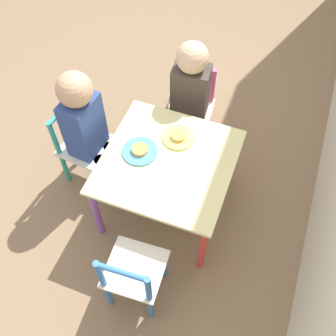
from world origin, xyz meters
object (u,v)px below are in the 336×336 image
kids_table (168,167)px  chair_blue (133,275)px  child_left (190,91)px  storage_bin (192,95)px  child_front (85,122)px  plate_front (140,151)px  chair_teal (83,146)px  chair_pink (191,110)px  plate_left (178,137)px

kids_table → chair_blue: 0.54m
child_left → storage_bin: 0.49m
child_front → kids_table: bearing=-90.0°
storage_bin → kids_table: bearing=9.1°
child_front → plate_front: (0.05, 0.32, -0.03)m
plate_front → chair_teal: bearing=-97.9°
chair_teal → child_left: child_left is taller
chair_teal → plate_front: bearing=-92.2°
chair_pink → child_left: size_ratio=0.67×
chair_pink → child_front: size_ratio=0.65×
kids_table → plate_front: size_ratio=3.54×
kids_table → chair_pink: chair_pink is taller
child_front → storage_bin: size_ratio=2.51×
child_front → plate_front: bearing=-92.6°
plate_front → chair_blue: bearing=18.8°
child_front → plate_left: bearing=-72.1°
chair_blue → plate_left: size_ratio=3.11×
chair_blue → storage_bin: bearing=-86.5°
chair_pink → plate_left: bearing=-87.8°
chair_teal → chair_blue: (0.58, 0.56, 0.00)m
chair_teal → chair_blue: 0.80m
chair_blue → child_left: (-0.99, -0.08, 0.21)m
chair_teal → plate_front: 0.43m
chair_teal → storage_bin: (-0.74, 0.40, -0.15)m
kids_table → chair_blue: bearing=3.4°
plate_left → kids_table: bearing=-0.0°
child_left → plate_front: child_left is taller
kids_table → plate_front: bearing=-90.0°
kids_table → plate_front: (-0.00, -0.15, 0.06)m
chair_teal → plate_left: 0.57m
chair_blue → plate_left: chair_blue is taller
chair_blue → child_front: bearing=-52.4°
child_left → chair_pink: bearing=90.0°
kids_table → child_left: bearing=-174.2°
kids_table → plate_left: bearing=180.0°
child_left → plate_left: 0.32m
chair_teal → storage_bin: 0.86m
chair_pink → child_front: 0.67m
chair_teal → child_left: bearing=-43.4°
child_front → chair_blue: bearing=-133.3°
plate_front → storage_bin: (-0.80, 0.02, -0.35)m
chair_teal → child_left: size_ratio=0.67×
chair_pink → chair_blue: size_ratio=1.00×
chair_blue → chair_teal: bearing=-49.5°
storage_bin → child_left: bearing=13.7°
kids_table → child_front: size_ratio=0.80×
chair_blue → child_front: size_ratio=0.65×
plate_left → plate_front: same height
child_front → chair_teal: bearing=90.0°
plate_left → plate_front: (0.15, -0.15, 0.00)m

